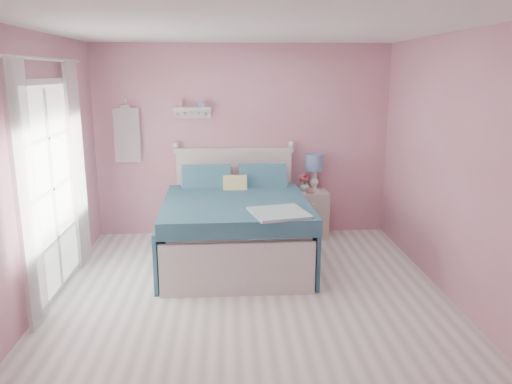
{
  "coord_description": "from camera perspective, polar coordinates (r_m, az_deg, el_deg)",
  "views": [
    {
      "loc": [
        -0.2,
        -4.56,
        2.21
      ],
      "look_at": [
        0.12,
        1.2,
        0.83
      ],
      "focal_mm": 35.0,
      "sensor_mm": 36.0,
      "label": 1
    }
  ],
  "objects": [
    {
      "name": "hanging_dress",
      "position": [
        6.92,
        -14.53,
        6.28
      ],
      "size": [
        0.34,
        0.03,
        0.72
      ],
      "primitive_type": "cube",
      "color": "white",
      "rests_on": "room_shell"
    },
    {
      "name": "curtain_far",
      "position": [
        6.04,
        -19.72,
        2.82
      ],
      "size": [
        0.04,
        0.4,
        2.32
      ],
      "primitive_type": "cube",
      "color": "white",
      "rests_on": "floor"
    },
    {
      "name": "table_lamp",
      "position": [
        6.84,
        6.68,
        3.07
      ],
      "size": [
        0.25,
        0.25,
        0.49
      ],
      "color": "white",
      "rests_on": "nightstand"
    },
    {
      "name": "vase",
      "position": [
        6.83,
        5.55,
        0.72
      ],
      "size": [
        0.15,
        0.15,
        0.14
      ],
      "primitive_type": "imported",
      "rotation": [
        0.0,
        0.0,
        0.18
      ],
      "color": "white",
      "rests_on": "nightstand"
    },
    {
      "name": "french_door",
      "position": [
        5.38,
        -22.32,
        0.23
      ],
      "size": [
        0.04,
        1.32,
        2.16
      ],
      "color": "silver",
      "rests_on": "floor"
    },
    {
      "name": "wall_shelf",
      "position": [
        6.78,
        -7.31,
        9.3
      ],
      "size": [
        0.5,
        0.15,
        0.25
      ],
      "color": "silver",
      "rests_on": "room_shell"
    },
    {
      "name": "teacup",
      "position": [
        6.7,
        6.19,
        0.18
      ],
      "size": [
        0.12,
        0.12,
        0.08
      ],
      "primitive_type": "imported",
      "rotation": [
        0.0,
        0.0,
        0.31
      ],
      "color": "#D28C90",
      "rests_on": "nightstand"
    },
    {
      "name": "nightstand",
      "position": [
        6.92,
        6.24,
        -2.46
      ],
      "size": [
        0.45,
        0.44,
        0.65
      ],
      "color": "beige",
      "rests_on": "floor"
    },
    {
      "name": "bed",
      "position": [
        6.03,
        -2.33,
        -3.96
      ],
      "size": [
        1.7,
        2.12,
        1.22
      ],
      "rotation": [
        0.0,
        0.0,
        0.03
      ],
      "color": "silver",
      "rests_on": "floor"
    },
    {
      "name": "floor",
      "position": [
        5.07,
        -0.64,
        -12.43
      ],
      "size": [
        4.5,
        4.5,
        0.0
      ],
      "primitive_type": "plane",
      "color": "beige",
      "rests_on": "ground"
    },
    {
      "name": "curtain_near",
      "position": [
        4.66,
        -24.76,
        -0.58
      ],
      "size": [
        0.04,
        0.4,
        2.32
      ],
      "primitive_type": "cube",
      "color": "white",
      "rests_on": "floor"
    },
    {
      "name": "roses",
      "position": [
        6.8,
        5.56,
        1.62
      ],
      "size": [
        0.14,
        0.11,
        0.12
      ],
      "color": "#D74965",
      "rests_on": "vase"
    },
    {
      "name": "room_shell",
      "position": [
        4.6,
        -0.69,
        5.61
      ],
      "size": [
        4.5,
        4.5,
        4.5
      ],
      "color": "#C07A83",
      "rests_on": "floor"
    }
  ]
}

